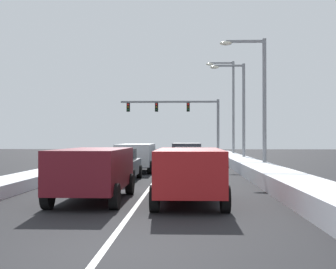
{
  "coord_description": "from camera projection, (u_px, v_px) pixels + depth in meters",
  "views": [
    {
      "loc": [
        1.48,
        -7.42,
        2.0
      ],
      "look_at": [
        -0.2,
        33.63,
        2.37
      ],
      "focal_mm": 47.51,
      "sensor_mm": 36.0,
      "label": 1
    }
  ],
  "objects": [
    {
      "name": "ground_plane",
      "position": [
        158.0,
        176.0,
        23.53
      ],
      "size": [
        120.0,
        120.0,
        0.0
      ],
      "primitive_type": "plane",
      "color": "black"
    },
    {
      "name": "lane_stripe_between_right_lane_and_center_lane",
      "position": [
        162.0,
        171.0,
        27.54
      ],
      "size": [
        0.14,
        44.24,
        0.01
      ],
      "primitive_type": "cube",
      "color": "silver",
      "rests_on": "ground"
    },
    {
      "name": "snow_bank_right_shoulder",
      "position": [
        248.0,
        166.0,
        27.33
      ],
      "size": [
        1.71,
        44.24,
        0.65
      ],
      "primitive_type": "cube",
      "color": "white",
      "rests_on": "ground"
    },
    {
      "name": "snow_bank_left_shoulder",
      "position": [
        78.0,
        167.0,
        27.76
      ],
      "size": [
        1.61,
        44.24,
        0.46
      ],
      "primitive_type": "cube",
      "color": "white",
      "rests_on": "ground"
    },
    {
      "name": "suv_red_right_lane_nearest",
      "position": [
        189.0,
        170.0,
        13.69
      ],
      "size": [
        2.16,
        4.9,
        1.67
      ],
      "color": "maroon",
      "rests_on": "ground"
    },
    {
      "name": "sedan_tan_right_lane_second",
      "position": [
        187.0,
        167.0,
        19.58
      ],
      "size": [
        2.0,
        4.5,
        1.51
      ],
      "color": "#937F60",
      "rests_on": "ground"
    },
    {
      "name": "sedan_navy_right_lane_third",
      "position": [
        189.0,
        160.0,
        25.29
      ],
      "size": [
        2.0,
        4.5,
        1.51
      ],
      "color": "navy",
      "rests_on": "ground"
    },
    {
      "name": "suv_charcoal_right_lane_fourth",
      "position": [
        187.0,
        152.0,
        31.93
      ],
      "size": [
        2.16,
        4.9,
        1.67
      ],
      "color": "#38383D",
      "rests_on": "ground"
    },
    {
      "name": "suv_maroon_center_lane_nearest",
      "position": [
        93.0,
        169.0,
        14.21
      ],
      "size": [
        2.16,
        4.9,
        1.67
      ],
      "color": "maroon",
      "rests_on": "ground"
    },
    {
      "name": "sedan_gray_center_lane_second",
      "position": [
        117.0,
        165.0,
        20.8
      ],
      "size": [
        2.0,
        4.5,
        1.51
      ],
      "color": "slate",
      "rests_on": "ground"
    },
    {
      "name": "suv_silver_center_lane_third",
      "position": [
        136.0,
        155.0,
        26.59
      ],
      "size": [
        2.16,
        4.9,
        1.67
      ],
      "color": "#B7BABF",
      "rests_on": "ground"
    },
    {
      "name": "sedan_black_center_lane_fourth",
      "position": [
        142.0,
        155.0,
        32.99
      ],
      "size": [
        2.0,
        4.5,
        1.51
      ],
      "color": "black",
      "rests_on": "ground"
    },
    {
      "name": "traffic_light_gantry",
      "position": [
        183.0,
        113.0,
        47.62
      ],
      "size": [
        10.6,
        0.47,
        6.2
      ],
      "color": "slate",
      "rests_on": "ground"
    },
    {
      "name": "street_lamp_right_near",
      "position": [
        258.0,
        92.0,
        25.35
      ],
      "size": [
        2.66,
        0.36,
        7.72
      ],
      "color": "gray",
      "rests_on": "ground"
    },
    {
      "name": "street_lamp_right_mid",
      "position": [
        239.0,
        104.0,
        33.39
      ],
      "size": [
        2.66,
        0.36,
        7.64
      ],
      "color": "gray",
      "rests_on": "ground"
    },
    {
      "name": "street_lamp_right_far",
      "position": [
        230.0,
        102.0,
        41.43
      ],
      "size": [
        2.66,
        0.36,
        9.22
      ],
      "color": "gray",
      "rests_on": "ground"
    }
  ]
}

